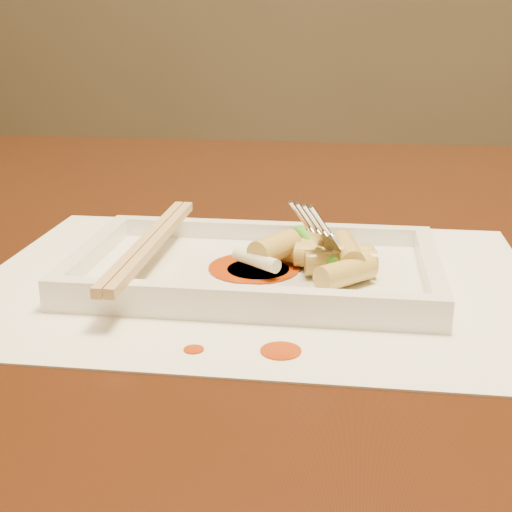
# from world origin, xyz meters

# --- Properties ---
(table) EXTENTS (1.40, 0.90, 0.75)m
(table) POSITION_xyz_m (0.00, 0.00, 0.65)
(table) COLOR black
(table) RESTS_ON ground
(placemat) EXTENTS (0.40, 0.30, 0.00)m
(placemat) POSITION_xyz_m (0.01, -0.16, 0.75)
(placemat) COLOR white
(placemat) RESTS_ON table
(sauce_splatter_a) EXTENTS (0.02, 0.02, 0.00)m
(sauce_splatter_a) POSITION_xyz_m (0.04, -0.28, 0.75)
(sauce_splatter_a) COLOR #A32F04
(sauce_splatter_a) RESTS_ON placemat
(sauce_splatter_b) EXTENTS (0.01, 0.01, 0.00)m
(sauce_splatter_b) POSITION_xyz_m (-0.01, -0.28, 0.75)
(sauce_splatter_b) COLOR #A32F04
(sauce_splatter_b) RESTS_ON placemat
(plate_base) EXTENTS (0.26, 0.16, 0.01)m
(plate_base) POSITION_xyz_m (0.01, -0.16, 0.76)
(plate_base) COLOR white
(plate_base) RESTS_ON placemat
(plate_rim_far) EXTENTS (0.26, 0.01, 0.01)m
(plate_rim_far) POSITION_xyz_m (0.01, -0.09, 0.77)
(plate_rim_far) COLOR white
(plate_rim_far) RESTS_ON plate_base
(plate_rim_near) EXTENTS (0.26, 0.01, 0.01)m
(plate_rim_near) POSITION_xyz_m (0.01, -0.23, 0.77)
(plate_rim_near) COLOR white
(plate_rim_near) RESTS_ON plate_base
(plate_rim_left) EXTENTS (0.01, 0.14, 0.01)m
(plate_rim_left) POSITION_xyz_m (-0.12, -0.16, 0.77)
(plate_rim_left) COLOR white
(plate_rim_left) RESTS_ON plate_base
(plate_rim_right) EXTENTS (0.01, 0.14, 0.01)m
(plate_rim_right) POSITION_xyz_m (0.13, -0.16, 0.77)
(plate_rim_right) COLOR white
(plate_rim_right) RESTS_ON plate_base
(veg_piece) EXTENTS (0.05, 0.04, 0.01)m
(veg_piece) POSITION_xyz_m (0.04, -0.12, 0.77)
(veg_piece) COLOR black
(veg_piece) RESTS_ON plate_base
(scallion_white) EXTENTS (0.04, 0.03, 0.01)m
(scallion_white) POSITION_xyz_m (0.01, -0.17, 0.77)
(scallion_white) COLOR #EAEACC
(scallion_white) RESTS_ON plate_base
(scallion_green) EXTENTS (0.04, 0.08, 0.01)m
(scallion_green) POSITION_xyz_m (0.05, -0.14, 0.77)
(scallion_green) COLOR green
(scallion_green) RESTS_ON plate_base
(chopstick_a) EXTENTS (0.01, 0.21, 0.01)m
(chopstick_a) POSITION_xyz_m (-0.07, -0.16, 0.78)
(chopstick_a) COLOR tan
(chopstick_a) RESTS_ON plate_rim_near
(chopstick_b) EXTENTS (0.01, 0.21, 0.01)m
(chopstick_b) POSITION_xyz_m (-0.07, -0.16, 0.78)
(chopstick_b) COLOR tan
(chopstick_b) RESTS_ON plate_rim_near
(fork) EXTENTS (0.09, 0.10, 0.14)m
(fork) POSITION_xyz_m (0.08, -0.14, 0.83)
(fork) COLOR silver
(fork) RESTS_ON plate_base
(sauce_blob_0) EXTENTS (0.07, 0.07, 0.00)m
(sauce_blob_0) POSITION_xyz_m (0.01, -0.16, 0.76)
(sauce_blob_0) COLOR #A32F04
(sauce_blob_0) RESTS_ON plate_base
(sauce_blob_1) EXTENTS (0.05, 0.05, 0.00)m
(sauce_blob_1) POSITION_xyz_m (0.01, -0.16, 0.76)
(sauce_blob_1) COLOR #A32F04
(sauce_blob_1) RESTS_ON plate_base
(sauce_blob_2) EXTENTS (0.04, 0.04, 0.00)m
(sauce_blob_2) POSITION_xyz_m (0.01, -0.17, 0.76)
(sauce_blob_2) COLOR #A32F04
(sauce_blob_2) RESTS_ON plate_base
(rice_cake_0) EXTENTS (0.05, 0.03, 0.02)m
(rice_cake_0) POSITION_xyz_m (0.07, -0.15, 0.77)
(rice_cake_0) COLOR tan
(rice_cake_0) RESTS_ON plate_base
(rice_cake_1) EXTENTS (0.05, 0.04, 0.02)m
(rice_cake_1) POSITION_xyz_m (0.04, -0.14, 0.77)
(rice_cake_1) COLOR tan
(rice_cake_1) RESTS_ON plate_base
(rice_cake_2) EXTENTS (0.04, 0.04, 0.02)m
(rice_cake_2) POSITION_xyz_m (0.02, -0.16, 0.78)
(rice_cake_2) COLOR tan
(rice_cake_2) RESTS_ON plate_base
(rice_cake_3) EXTENTS (0.04, 0.02, 0.02)m
(rice_cake_3) POSITION_xyz_m (0.06, -0.16, 0.77)
(rice_cake_3) COLOR tan
(rice_cake_3) RESTS_ON plate_base
(rice_cake_4) EXTENTS (0.05, 0.04, 0.02)m
(rice_cake_4) POSITION_xyz_m (0.05, -0.16, 0.77)
(rice_cake_4) COLOR tan
(rice_cake_4) RESTS_ON plate_base
(rice_cake_5) EXTENTS (0.03, 0.05, 0.02)m
(rice_cake_5) POSITION_xyz_m (0.07, -0.16, 0.78)
(rice_cake_5) COLOR tan
(rice_cake_5) RESTS_ON plate_base
(rice_cake_6) EXTENTS (0.04, 0.04, 0.02)m
(rice_cake_6) POSITION_xyz_m (0.07, -0.19, 0.77)
(rice_cake_6) COLOR tan
(rice_cake_6) RESTS_ON plate_base
(rice_cake_7) EXTENTS (0.05, 0.03, 0.02)m
(rice_cake_7) POSITION_xyz_m (0.07, -0.17, 0.77)
(rice_cake_7) COLOR tan
(rice_cake_7) RESTS_ON plate_base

